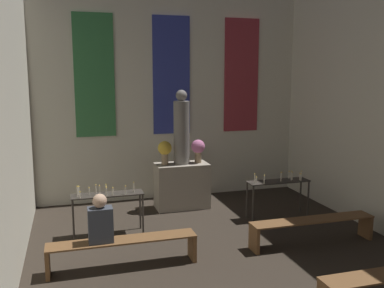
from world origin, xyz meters
name	(u,v)px	position (x,y,z in m)	size (l,w,h in m)	color
wall_back	(171,95)	(0.00, 11.68, 2.42)	(6.44, 0.16, 4.80)	beige
altar	(182,186)	(0.00, 10.72, 0.49)	(1.15, 0.61, 0.99)	gray
statue	(182,130)	(0.00, 10.72, 1.73)	(0.34, 0.34, 1.60)	slate
flower_vase_left	(165,150)	(-0.37, 10.72, 1.31)	(0.30, 0.30, 0.51)	#937A5B
flower_vase_right	(198,148)	(0.37, 10.72, 1.31)	(0.30, 0.30, 0.51)	#937A5B
candle_rack_left	(107,200)	(-1.72, 9.52, 0.66)	(1.29, 0.36, 0.97)	#332D28
candle_rack_right	(278,186)	(1.72, 9.52, 0.66)	(1.29, 0.36, 0.97)	#332D28
pew_back_left	(123,246)	(-1.63, 8.08, 0.34)	(2.24, 0.36, 0.45)	brown
pew_back_right	(312,225)	(1.63, 8.08, 0.34)	(2.24, 0.36, 0.45)	brown
person_seated	(100,221)	(-1.95, 8.08, 0.78)	(0.36, 0.24, 0.73)	#383D47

